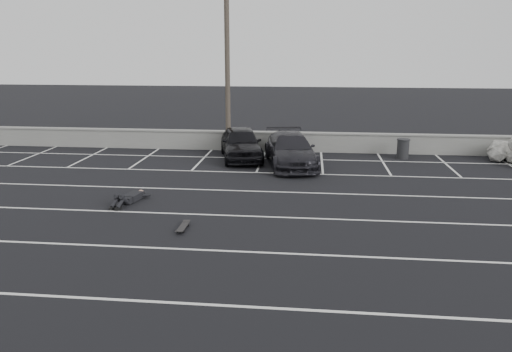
# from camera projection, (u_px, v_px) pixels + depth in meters

# --- Properties ---
(ground) EXTENTS (120.00, 120.00, 0.00)m
(ground) POSITION_uv_depth(u_px,v_px,m) (187.00, 249.00, 14.00)
(ground) COLOR black
(ground) RESTS_ON ground
(seawall) EXTENTS (50.00, 0.45, 1.06)m
(seawall) POSITION_uv_depth(u_px,v_px,m) (248.00, 140.00, 27.34)
(seawall) COLOR gray
(seawall) RESTS_ON ground
(stall_lines) EXTENTS (36.00, 20.05, 0.01)m
(stall_lines) POSITION_uv_depth(u_px,v_px,m) (213.00, 202.00, 18.25)
(stall_lines) COLOR silver
(stall_lines) RESTS_ON ground
(car_left) EXTENTS (2.93, 5.04, 1.61)m
(car_left) POSITION_uv_depth(u_px,v_px,m) (241.00, 143.00, 25.20)
(car_left) COLOR black
(car_left) RESTS_ON ground
(car_right) EXTENTS (3.08, 5.55, 1.52)m
(car_right) POSITION_uv_depth(u_px,v_px,m) (291.00, 150.00, 23.76)
(car_right) COLOR black
(car_right) RESTS_ON ground
(utility_pole) EXTENTS (1.32, 0.26, 9.89)m
(utility_pole) POSITION_uv_depth(u_px,v_px,m) (227.00, 57.00, 25.55)
(utility_pole) COLOR #4C4238
(utility_pole) RESTS_ON ground
(trash_bin) EXTENTS (0.79, 0.79, 1.01)m
(trash_bin) POSITION_uv_depth(u_px,v_px,m) (403.00, 149.00, 25.32)
(trash_bin) COLOR #232326
(trash_bin) RESTS_ON ground
(person) EXTENTS (2.00, 2.91, 0.50)m
(person) POSITION_uv_depth(u_px,v_px,m) (133.00, 194.00, 18.45)
(person) COLOR black
(person) RESTS_ON ground
(skateboard) EXTENTS (0.25, 0.87, 0.10)m
(skateboard) POSITION_uv_depth(u_px,v_px,m) (183.00, 227.00, 15.51)
(skateboard) COLOR black
(skateboard) RESTS_ON ground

